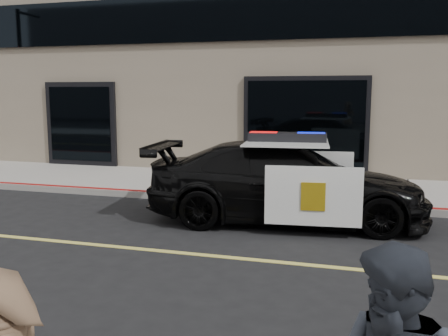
# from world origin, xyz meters

# --- Properties ---
(ground) EXTENTS (120.00, 120.00, 0.00)m
(ground) POSITION_xyz_m (0.00, 0.00, 0.00)
(ground) COLOR black
(ground) RESTS_ON ground
(sidewalk_n) EXTENTS (60.00, 3.50, 0.15)m
(sidewalk_n) POSITION_xyz_m (0.00, 5.25, 0.07)
(sidewalk_n) COLOR gray
(sidewalk_n) RESTS_ON ground
(police_car) EXTENTS (3.19, 5.63, 1.70)m
(police_car) POSITION_xyz_m (-0.76, 2.35, 0.76)
(police_car) COLOR black
(police_car) RESTS_ON ground
(fire_hydrant) EXTENTS (0.34, 0.47, 0.75)m
(fire_hydrant) POSITION_xyz_m (-3.13, 4.36, 0.50)
(fire_hydrant) COLOR beige
(fire_hydrant) RESTS_ON sidewalk_n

